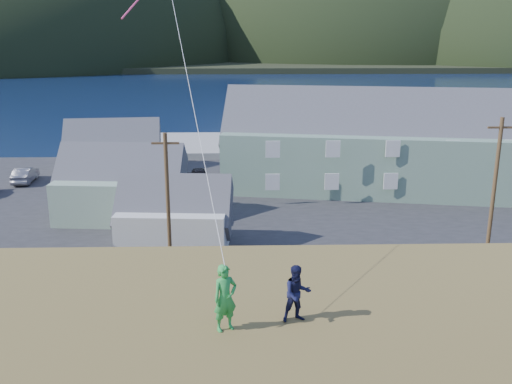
# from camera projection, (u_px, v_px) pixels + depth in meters

# --- Properties ---
(ground) EXTENTS (900.00, 900.00, 0.00)m
(ground) POSITION_uv_depth(u_px,v_px,m) (213.00, 284.00, 33.55)
(ground) COLOR #0A1638
(ground) RESTS_ON ground
(grass_strip) EXTENTS (110.00, 8.00, 0.10)m
(grass_strip) POSITION_uv_depth(u_px,v_px,m) (211.00, 298.00, 31.61)
(grass_strip) COLOR #4C3D19
(grass_strip) RESTS_ON ground
(waterfront_lot) EXTENTS (72.00, 36.00, 0.12)m
(waterfront_lot) POSITION_uv_depth(u_px,v_px,m) (222.00, 200.00, 49.89)
(waterfront_lot) COLOR #28282B
(waterfront_lot) RESTS_ON ground
(wharf) EXTENTS (26.00, 14.00, 0.90)m
(wharf) POSITION_uv_depth(u_px,v_px,m) (180.00, 146.00, 71.75)
(wharf) COLOR gray
(wharf) RESTS_ON ground
(far_shore) EXTENTS (900.00, 320.00, 2.00)m
(far_shore) POSITION_uv_depth(u_px,v_px,m) (237.00, 54.00, 350.74)
(far_shore) COLOR black
(far_shore) RESTS_ON ground
(far_hills) EXTENTS (760.00, 265.00, 143.00)m
(far_hills) POSITION_uv_depth(u_px,v_px,m) (304.00, 55.00, 302.70)
(far_hills) COLOR black
(far_hills) RESTS_ON ground
(lodge) EXTENTS (33.50, 14.48, 11.41)m
(lodge) POSITION_uv_depth(u_px,v_px,m) (401.00, 144.00, 51.97)
(lodge) COLOR slate
(lodge) RESTS_ON waterfront_lot
(shed_palegreen_near) EXTENTS (10.29, 6.99, 7.13)m
(shed_palegreen_near) POSITION_uv_depth(u_px,v_px,m) (121.00, 185.00, 44.65)
(shed_palegreen_near) COLOR gray
(shed_palegreen_near) RESTS_ON waterfront_lot
(shed_white) EXTENTS (7.99, 5.61, 6.10)m
(shed_white) POSITION_uv_depth(u_px,v_px,m) (175.00, 215.00, 38.41)
(shed_white) COLOR silver
(shed_white) RESTS_ON waterfront_lot
(shed_palegreen_far) EXTENTS (10.41, 6.55, 6.66)m
(shed_palegreen_far) POSITION_uv_depth(u_px,v_px,m) (113.00, 147.00, 60.15)
(shed_palegreen_far) COLOR gray
(shed_palegreen_far) RESTS_ON waterfront_lot
(utility_poles) EXTENTS (33.82, 0.24, 9.43)m
(utility_poles) POSITION_uv_depth(u_px,v_px,m) (206.00, 202.00, 33.74)
(utility_poles) COLOR #47331E
(utility_poles) RESTS_ON waterfront_lot
(parked_cars) EXTENTS (21.04, 12.16, 1.57)m
(parked_cars) POSITION_uv_depth(u_px,v_px,m) (106.00, 179.00, 53.80)
(parked_cars) COLOR silver
(parked_cars) RESTS_ON waterfront_lot
(kite_flyer_green) EXTENTS (0.74, 0.66, 1.70)m
(kite_flyer_green) POSITION_uv_depth(u_px,v_px,m) (225.00, 298.00, 13.88)
(kite_flyer_green) COLOR green
(kite_flyer_green) RESTS_ON hillside
(kite_flyer_navy) EXTENTS (0.85, 0.73, 1.50)m
(kite_flyer_navy) POSITION_uv_depth(u_px,v_px,m) (297.00, 294.00, 14.34)
(kite_flyer_navy) COLOR #141637
(kite_flyer_navy) RESTS_ON hillside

